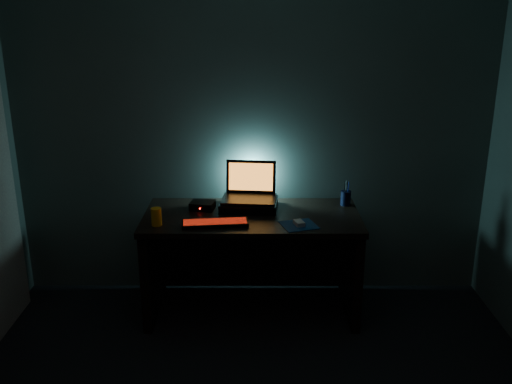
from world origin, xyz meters
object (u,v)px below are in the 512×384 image
at_px(laptop, 250,190).
at_px(mouse, 299,223).
at_px(juice_glass, 156,217).
at_px(pen_cup, 346,198).
at_px(router, 202,205).
at_px(keyboard, 215,223).

height_order(laptop, mouse, laptop).
relative_size(laptop, juice_glass, 3.39).
height_order(laptop, juice_glass, laptop).
height_order(mouse, juice_glass, juice_glass).
distance_m(pen_cup, router, 1.04).
bearing_deg(router, laptop, 22.17).
relative_size(pen_cup, router, 0.57).
relative_size(laptop, router, 2.16).
distance_m(keyboard, juice_glass, 0.39).
xyz_separation_m(laptop, juice_glass, (-0.61, -0.38, -0.06)).
xyz_separation_m(laptop, keyboard, (-0.23, -0.38, -0.11)).
relative_size(mouse, router, 0.47).
xyz_separation_m(keyboard, router, (-0.11, 0.31, 0.01)).
bearing_deg(laptop, pen_cup, 6.82).
distance_m(laptop, pen_cup, 0.70).
relative_size(keyboard, pen_cup, 4.22).
relative_size(pen_cup, juice_glass, 0.90).
distance_m(laptop, mouse, 0.52).
distance_m(mouse, juice_glass, 0.94).
xyz_separation_m(laptop, pen_cup, (0.70, 0.02, -0.07)).
bearing_deg(keyboard, juice_glass, 174.34).
xyz_separation_m(keyboard, juice_glass, (-0.39, -0.00, 0.05)).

